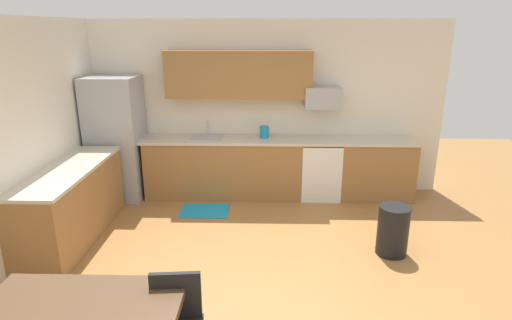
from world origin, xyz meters
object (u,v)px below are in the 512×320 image
Objects in this scene: dining_table at (76,319)px; microwave at (322,97)px; oven_range at (320,169)px; trash_bin at (393,230)px; kettle at (264,133)px; refrigerator at (116,139)px.

microwave is at bearing 61.87° from dining_table.
dining_table is at bearing -118.13° from microwave.
oven_range is 4.45m from dining_table.
oven_range is 1.52× the size of trash_bin.
kettle is (1.26, 3.95, 0.35)m from dining_table.
refrigerator is 4.22m from trash_bin.
refrigerator is 3.96m from dining_table.
oven_range is 1.91m from trash_bin.
trash_bin is (0.65, -1.88, -1.26)m from microwave.
refrigerator reaches higher than trash_bin.
trash_bin is (0.65, -1.78, -0.16)m from oven_range.
refrigerator reaches higher than dining_table.
kettle is (2.28, 0.13, 0.08)m from refrigerator.
refrigerator is at bearing -176.73° from microwave.
dining_table is at bearing -75.13° from refrigerator.
dining_table is 7.00× the size of kettle.
oven_range is 4.55× the size of kettle.
refrigerator is 1.35× the size of dining_table.
microwave is 2.36m from trash_bin.
dining_table is at bearing -118.74° from oven_range.
kettle is (-0.88, -0.05, -0.54)m from microwave.
trash_bin is at bearing -70.96° from microwave.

